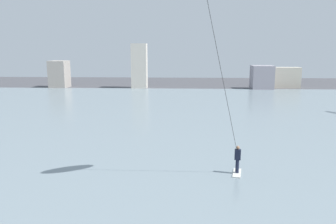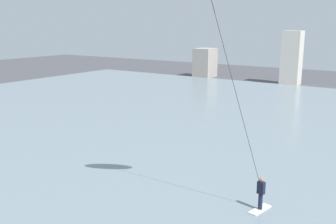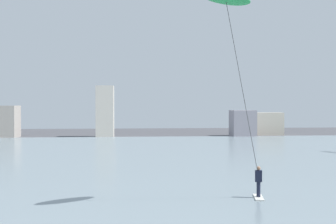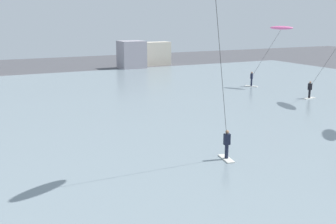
# 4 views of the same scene
# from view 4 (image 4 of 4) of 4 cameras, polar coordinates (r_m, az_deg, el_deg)

# --- Properties ---
(water_bay) EXTENTS (84.00, 52.00, 0.10)m
(water_bay) POSITION_cam_4_polar(r_m,az_deg,el_deg) (33.76, -12.88, -0.51)
(water_bay) COLOR gray
(water_bay) RESTS_ON ground
(far_shore_buildings) EXTENTS (44.96, 4.83, 7.90)m
(far_shore_buildings) POSITION_cam_4_polar(r_m,az_deg,el_deg) (60.31, -17.97, 7.48)
(far_shore_buildings) COLOR #A89E93
(far_shore_buildings) RESTS_ON ground
(kitesurfer_pink) EXTENTS (4.19, 3.42, 6.64)m
(kitesurfer_pink) POSITION_cam_4_polar(r_m,az_deg,el_deg) (47.17, 14.69, 10.09)
(kitesurfer_pink) COLOR silver
(kitesurfer_pink) RESTS_ON water_bay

